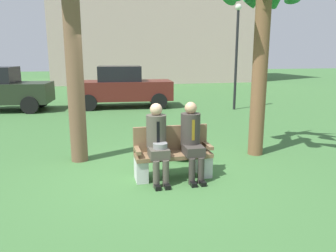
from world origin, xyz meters
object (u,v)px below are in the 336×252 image
seated_man_right (192,137)px  parked_car_far (123,87)px  park_bench (172,155)px  street_lamp (237,47)px  seated_man_left (157,139)px  shrub_near_bench (183,145)px

seated_man_right → parked_car_far: (-0.40, 8.27, 0.09)m
park_bench → parked_car_far: parked_car_far is taller
seated_man_right → park_bench: bearing=160.0°
seated_man_right → street_lamp: bearing=60.2°
park_bench → street_lamp: size_ratio=0.34×
seated_man_left → street_lamp: (4.44, 6.71, 1.67)m
seated_man_left → parked_car_far: bearing=88.6°
seated_man_left → seated_man_right: 0.61m
seated_man_right → shrub_near_bench: bearing=81.8°
park_bench → seated_man_left: 0.47m
street_lamp → seated_man_left: bearing=-123.5°
street_lamp → seated_man_right: bearing=-119.8°
park_bench → seated_man_left: size_ratio=1.00×
parked_car_far → street_lamp: size_ratio=1.01×
seated_man_right → parked_car_far: parked_car_far is taller
park_bench → seated_man_right: size_ratio=1.00×
park_bench → shrub_near_bench: park_bench is taller
park_bench → street_lamp: (4.15, 6.59, 2.01)m
park_bench → shrub_near_bench: bearing=65.1°
park_bench → street_lamp: bearing=57.8°
seated_man_left → park_bench: bearing=22.4°
seated_man_left → shrub_near_bench: seated_man_left is taller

